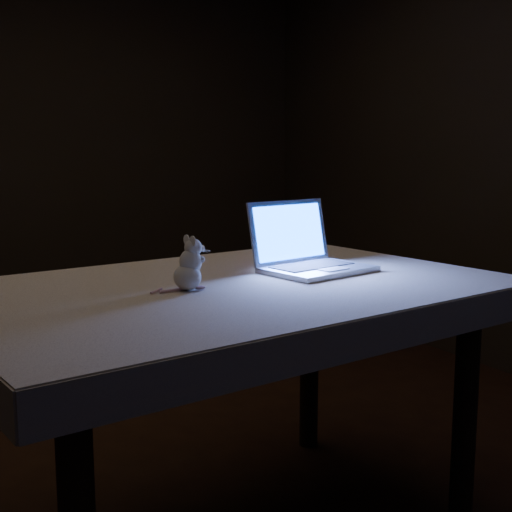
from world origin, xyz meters
TOP-DOWN VIEW (x-y plane):
  - floor at (0.00, 0.00)m, footprint 5.00×5.00m
  - back_wall at (0.00, 2.50)m, footprint 4.50×0.04m
  - table at (0.13, -0.63)m, footprint 1.67×1.19m
  - tablecloth at (0.15, -0.60)m, footprint 1.71×1.18m
  - laptop at (0.48, -0.60)m, footprint 0.40×0.36m
  - plush_mouse at (-0.03, -0.66)m, footprint 0.13×0.13m

SIDE VIEW (x-z plane):
  - floor at x=0.00m, z-range 0.00..0.00m
  - table at x=0.13m, z-range 0.00..0.83m
  - tablecloth at x=0.15m, z-range 0.74..0.84m
  - plush_mouse at x=-0.03m, z-range 0.84..1.00m
  - laptop at x=0.48m, z-range 0.84..1.07m
  - back_wall at x=0.00m, z-range 0.00..2.60m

